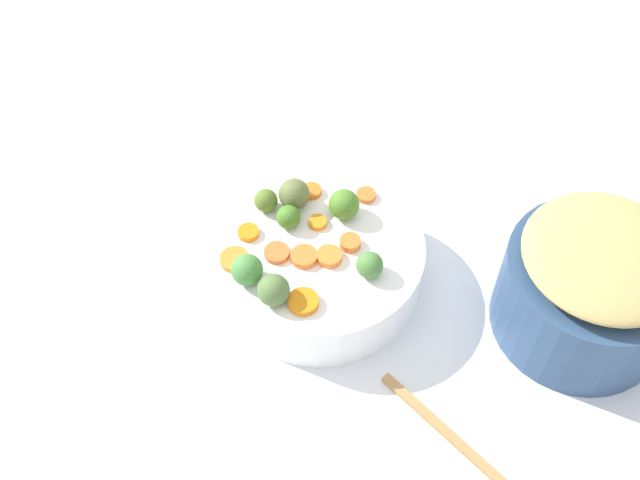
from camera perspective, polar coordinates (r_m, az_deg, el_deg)
name	(u,v)px	position (r m, az deg, el deg)	size (l,w,h in m)	color
tabletop	(304,288)	(1.09, -1.18, -3.57)	(2.40, 2.40, 0.02)	white
serving_bowl_carrots	(320,262)	(1.05, 0.00, -1.68)	(0.28, 0.28, 0.08)	white
metal_pot	(587,295)	(1.05, 19.20, -3.86)	(0.23, 0.23, 0.13)	navy
stuffing_mound	(606,256)	(0.98, 20.49, -1.10)	(0.20, 0.20, 0.04)	tan
carrot_slice_0	(303,302)	(0.96, -1.25, -4.61)	(0.04, 0.04, 0.01)	orange
carrot_slice_1	(312,191)	(1.07, -0.61, 3.66)	(0.03, 0.03, 0.01)	orange
carrot_slice_2	(248,233)	(1.03, -5.35, 0.56)	(0.03, 0.03, 0.01)	orange
carrot_slice_3	(277,253)	(1.01, -3.23, -0.96)	(0.03, 0.03, 0.01)	orange
carrot_slice_4	(366,195)	(1.07, 3.45, 3.35)	(0.03, 0.03, 0.01)	orange
carrot_slice_5	(350,243)	(1.01, 2.25, -0.21)	(0.03, 0.03, 0.01)	orange
carrot_slice_6	(235,260)	(1.00, -6.37, -1.45)	(0.04, 0.04, 0.01)	orange
carrot_slice_7	(316,222)	(1.04, -0.31, 1.36)	(0.02, 0.02, 0.01)	orange
carrot_slice_8	(304,257)	(1.00, -1.20, -1.25)	(0.04, 0.04, 0.01)	orange
carrot_slice_9	(329,256)	(1.00, 0.70, -1.22)	(0.03, 0.03, 0.01)	orange
brussels_sprout_0	(266,200)	(1.05, -4.05, 2.95)	(0.03, 0.03, 0.03)	#547027
brussels_sprout_1	(273,290)	(0.95, -3.48, -3.73)	(0.04, 0.04, 0.04)	#53723C
brussels_sprout_2	(371,263)	(0.98, 3.80, -1.70)	(0.04, 0.04, 0.04)	#497E3A
brussels_sprout_3	(294,194)	(1.05, -1.94, 3.45)	(0.04, 0.04, 0.04)	#5F6C3B
brussels_sprout_4	(247,270)	(0.97, -5.45, -2.22)	(0.04, 0.04, 0.04)	#46863D
brussels_sprout_5	(288,217)	(1.03, -2.36, 1.72)	(0.03, 0.03, 0.03)	#447C26
brussels_sprout_6	(344,204)	(1.03, 1.81, 2.66)	(0.04, 0.04, 0.04)	#4B7E27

